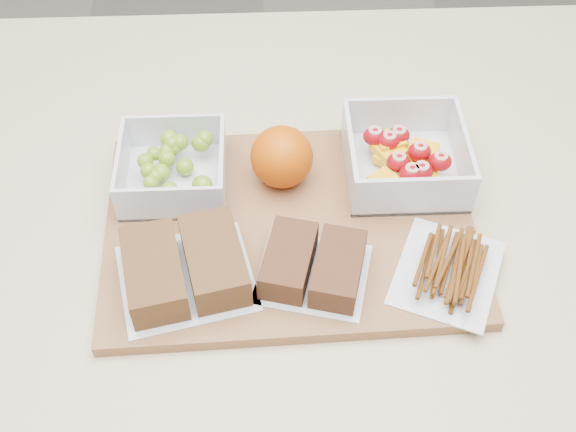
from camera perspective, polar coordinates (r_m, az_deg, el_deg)
name	(u,v)px	position (r m, az deg, el deg)	size (l,w,h in m)	color
counter	(277,411)	(1.22, -0.84, -15.16)	(1.20, 0.90, 0.90)	beige
cutting_board	(290,227)	(0.83, 0.14, -0.87)	(0.42, 0.30, 0.02)	brown
grape_container	(175,167)	(0.86, -8.94, 3.84)	(0.12, 0.12, 0.05)	silver
fruit_container	(405,159)	(0.87, 9.20, 4.46)	(0.14, 0.14, 0.06)	silver
orange	(282,157)	(0.84, -0.50, 4.70)	(0.07, 0.07, 0.07)	#C84E04
sandwich_bag_left	(185,267)	(0.77, -8.18, -4.02)	(0.16, 0.15, 0.04)	silver
sandwich_bag_center	(313,265)	(0.77, 2.00, -3.91)	(0.14, 0.13, 0.04)	silver
pretzel_bag	(449,266)	(0.79, 12.59, -3.86)	(0.15, 0.16, 0.03)	silver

